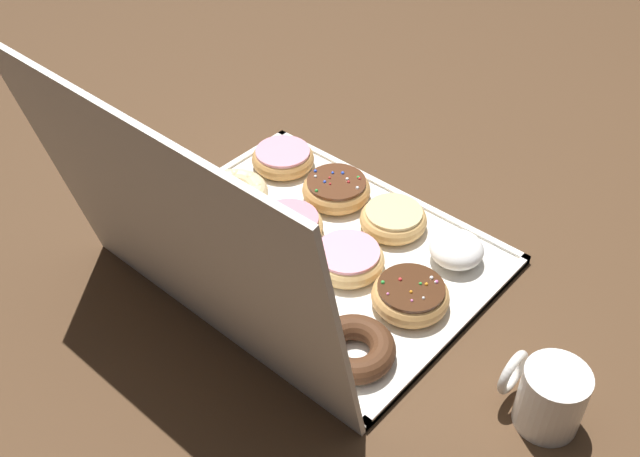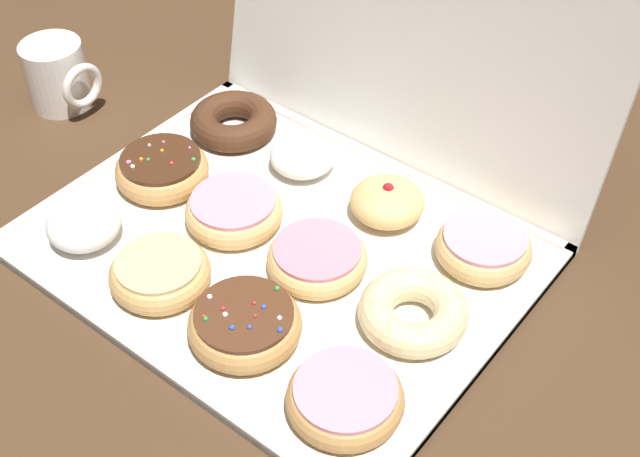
% 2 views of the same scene
% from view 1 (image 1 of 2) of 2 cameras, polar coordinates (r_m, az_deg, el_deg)
% --- Properties ---
extents(ground_plane, '(3.00, 3.00, 0.00)m').
position_cam_1_polar(ground_plane, '(1.21, -0.37, -1.91)').
color(ground_plane, '#4C331E').
extents(donut_box, '(0.55, 0.42, 0.01)m').
position_cam_1_polar(donut_box, '(1.21, -0.37, -1.73)').
color(donut_box, silver).
rests_on(donut_box, ground).
extents(box_lid_open, '(0.55, 0.10, 0.41)m').
position_cam_1_polar(box_lid_open, '(0.95, -10.90, -0.80)').
color(box_lid_open, silver).
rests_on(box_lid_open, ground).
extents(powdered_filled_donut_0, '(0.09, 0.09, 0.05)m').
position_cam_1_polar(powdered_filled_donut_0, '(1.19, 10.40, -1.57)').
color(powdered_filled_donut_0, white).
rests_on(powdered_filled_donut_0, donut_box).
extents(glazed_ring_donut_1, '(0.11, 0.11, 0.04)m').
position_cam_1_polar(glazed_ring_donut_1, '(1.24, 5.63, 0.73)').
color(glazed_ring_donut_1, tan).
rests_on(glazed_ring_donut_1, donut_box).
extents(sprinkle_donut_2, '(0.12, 0.12, 0.04)m').
position_cam_1_polar(sprinkle_donut_2, '(1.30, 1.25, 3.03)').
color(sprinkle_donut_2, tan).
rests_on(sprinkle_donut_2, donut_box).
extents(pink_frosted_donut_3, '(0.11, 0.11, 0.04)m').
position_cam_1_polar(pink_frosted_donut_3, '(1.37, -2.85, 5.41)').
color(pink_frosted_donut_3, tan).
rests_on(pink_frosted_donut_3, donut_box).
extents(sprinkle_donut_4, '(0.12, 0.12, 0.04)m').
position_cam_1_polar(sprinkle_donut_4, '(1.11, 6.99, -5.04)').
color(sprinkle_donut_4, tan).
rests_on(sprinkle_donut_4, donut_box).
extents(pink_frosted_donut_5, '(0.12, 0.12, 0.04)m').
position_cam_1_polar(pink_frosted_donut_5, '(1.16, 2.03, -2.41)').
color(pink_frosted_donut_5, '#E5B770').
rests_on(pink_frosted_donut_5, donut_box).
extents(pink_frosted_donut_6, '(0.11, 0.11, 0.03)m').
position_cam_1_polar(pink_frosted_donut_6, '(1.22, -2.43, 0.24)').
color(pink_frosted_donut_6, '#E5B770').
rests_on(pink_frosted_donut_6, donut_box).
extents(cruller_donut_7, '(0.12, 0.12, 0.04)m').
position_cam_1_polar(cruller_donut_7, '(1.30, -6.55, 2.75)').
color(cruller_donut_7, beige).
rests_on(cruller_donut_7, donut_box).
extents(chocolate_cake_ring_donut_8, '(0.12, 0.12, 0.04)m').
position_cam_1_polar(chocolate_cake_ring_donut_8, '(1.04, 2.62, -9.17)').
color(chocolate_cake_ring_donut_8, '#472816').
rests_on(chocolate_cake_ring_donut_8, donut_box).
extents(powdered_filled_donut_9, '(0.08, 0.08, 0.04)m').
position_cam_1_polar(powdered_filled_donut_9, '(1.09, -2.22, -5.77)').
color(powdered_filled_donut_9, white).
rests_on(powdered_filled_donut_9, donut_box).
extents(jelly_filled_donut_10, '(0.09, 0.09, 0.05)m').
position_cam_1_polar(jelly_filled_donut_10, '(1.17, -6.85, -2.33)').
color(jelly_filled_donut_10, '#E5B770').
rests_on(jelly_filled_donut_10, donut_box).
extents(pink_frosted_donut_11, '(0.11, 0.11, 0.04)m').
position_cam_1_polar(pink_frosted_donut_11, '(1.24, -11.11, 0.11)').
color(pink_frosted_donut_11, '#E5B770').
rests_on(pink_frosted_donut_11, donut_box).
extents(coffee_mug, '(0.10, 0.08, 0.09)m').
position_cam_1_polar(coffee_mug, '(1.01, 17.11, -12.11)').
color(coffee_mug, white).
rests_on(coffee_mug, ground).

